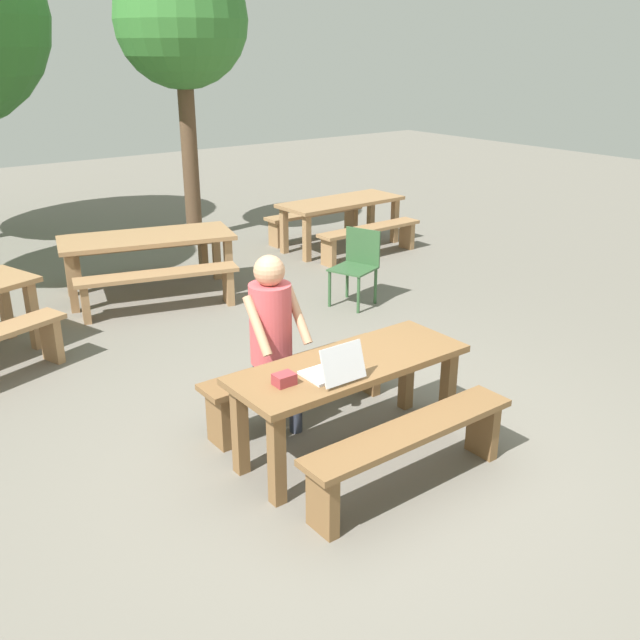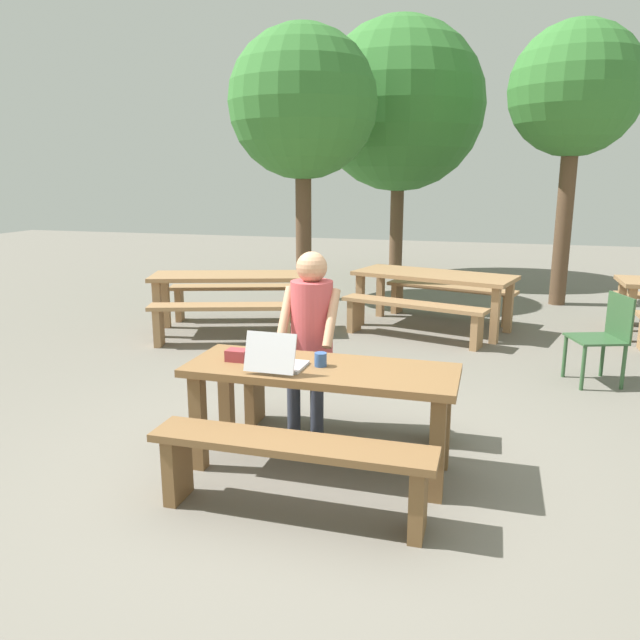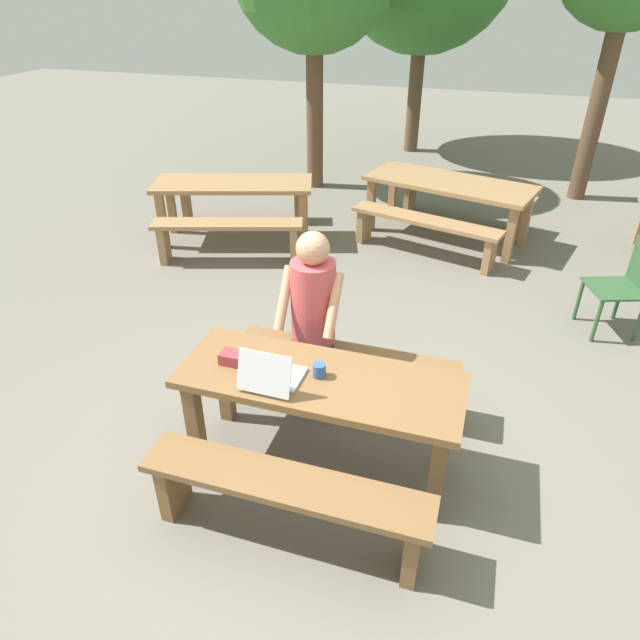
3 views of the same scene
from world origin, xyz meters
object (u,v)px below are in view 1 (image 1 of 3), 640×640
(tree_rear, at_px, (181,23))
(laptop, at_px, (334,369))
(coffee_mug, at_px, (349,355))
(plastic_chair, at_px, (357,265))
(picnic_table_front, at_px, (350,377))
(small_pouch, at_px, (284,379))
(person_seated, at_px, (273,330))
(picnic_table_distant, at_px, (341,207))
(picnic_table_rear, at_px, (147,244))

(tree_rear, bearing_deg, laptop, -109.64)
(coffee_mug, distance_m, plastic_chair, 3.19)
(picnic_table_front, distance_m, small_pouch, 0.60)
(person_seated, xyz_separation_m, picnic_table_distant, (3.69, 3.79, -0.22))
(picnic_table_front, relative_size, coffee_mug, 19.62)
(laptop, distance_m, picnic_table_distant, 5.86)
(plastic_chair, relative_size, tree_rear, 0.21)
(picnic_table_front, height_order, laptop, laptop)
(tree_rear, bearing_deg, picnic_table_front, -107.92)
(picnic_table_front, distance_m, person_seated, 0.69)
(picnic_table_front, relative_size, small_pouch, 12.88)
(plastic_chair, height_order, picnic_table_distant, plastic_chair)
(laptop, height_order, tree_rear, tree_rear)
(picnic_table_rear, bearing_deg, small_pouch, -86.60)
(small_pouch, distance_m, picnic_table_rear, 4.25)
(small_pouch, relative_size, tree_rear, 0.03)
(picnic_table_front, xyz_separation_m, laptop, (-0.26, -0.14, 0.19))
(picnic_table_front, bearing_deg, person_seated, 112.46)
(laptop, height_order, small_pouch, laptop)
(small_pouch, height_order, plastic_chair, plastic_chair)
(person_seated, height_order, picnic_table_rear, person_seated)
(person_seated, height_order, picnic_table_distant, person_seated)
(laptop, xyz_separation_m, picnic_table_rear, (0.58, 4.27, -0.16))
(person_seated, relative_size, picnic_table_rear, 0.65)
(tree_rear, bearing_deg, small_pouch, -112.52)
(picnic_table_distant, bearing_deg, plastic_chair, -125.45)
(person_seated, bearing_deg, picnic_table_rear, 80.78)
(laptop, height_order, plastic_chair, laptop)
(small_pouch, xyz_separation_m, tree_rear, (2.59, 6.24, 2.32))
(picnic_table_front, height_order, tree_rear, tree_rear)
(plastic_chair, bearing_deg, picnic_table_rear, -153.61)
(coffee_mug, bearing_deg, picnic_table_rear, 85.42)
(laptop, xyz_separation_m, tree_rear, (2.27, 6.36, 2.29))
(picnic_table_rear, relative_size, tree_rear, 0.52)
(small_pouch, bearing_deg, tree_rear, 67.48)
(picnic_table_rear, bearing_deg, plastic_chair, -28.79)
(coffee_mug, xyz_separation_m, tree_rear, (2.02, 6.21, 2.31))
(small_pouch, distance_m, picnic_table_distant, 5.98)
(coffee_mug, bearing_deg, person_seated, 112.33)
(small_pouch, bearing_deg, picnic_table_rear, 77.74)
(plastic_chair, distance_m, tree_rear, 4.62)
(picnic_table_front, xyz_separation_m, plastic_chair, (2.08, 2.41, -0.13))
(picnic_table_front, height_order, plastic_chair, plastic_chair)
(plastic_chair, distance_m, picnic_table_distant, 2.42)
(coffee_mug, height_order, picnic_table_distant, coffee_mug)
(person_seated, bearing_deg, plastic_chair, 37.83)
(picnic_table_front, xyz_separation_m, picnic_table_distant, (3.44, 4.39, 0.00))
(small_pouch, xyz_separation_m, coffee_mug, (0.57, 0.03, 0.01))
(coffee_mug, height_order, tree_rear, tree_rear)
(picnic_table_distant, bearing_deg, small_pouch, -133.24)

